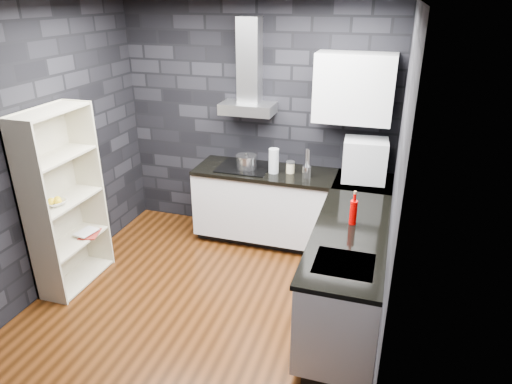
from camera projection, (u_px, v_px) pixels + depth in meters
The scene contains 27 objects.
ground at pixel (208, 299), 4.45m from camera, with size 3.20×3.20×0.00m, color #49230C.
wall_back at pixel (257, 123), 5.33m from camera, with size 3.20×0.05×2.70m, color black.
wall_front at pixel (82, 271), 2.49m from camera, with size 3.20×0.05×2.70m, color black.
wall_left at pixel (45, 152), 4.35m from camera, with size 0.05×3.20×2.70m, color black.
wall_right at pixel (398, 192), 3.47m from camera, with size 0.05×3.20×2.70m, color black.
toekick_back at pixel (290, 238), 5.47m from camera, with size 2.18×0.50×0.10m, color black.
toekick_right at pixel (348, 315), 4.15m from camera, with size 0.50×1.78×0.10m, color black.
counter_back_cab at pixel (290, 207), 5.26m from camera, with size 2.20×0.60×0.76m, color silver.
counter_right_cab at pixel (348, 274), 3.99m from camera, with size 0.60×1.80×0.76m, color silver.
counter_back_top at pixel (291, 175), 5.09m from camera, with size 2.20×0.62×0.04m, color black.
counter_right_top at pixel (350, 234), 3.83m from camera, with size 0.62×1.80×0.04m, color black.
counter_corner_top at pixel (364, 182), 4.88m from camera, with size 0.62×0.62×0.04m, color black.
hood_body at pixel (248, 108), 5.09m from camera, with size 0.60×0.34×0.12m, color #A7A7AB.
hood_chimney at pixel (249, 60), 4.95m from camera, with size 0.24×0.20×0.90m, color #A7A7AB.
upper_cabinet at pixel (354, 88), 4.66m from camera, with size 0.80×0.35×0.70m, color silver.
cooktop at pixel (245, 167), 5.24m from camera, with size 0.58×0.50×0.01m, color black.
sink_rim at pixel (344, 264), 3.39m from camera, with size 0.44×0.40×0.01m, color #A7A7AB.
pot at pixel (246, 162), 5.18m from camera, with size 0.23×0.23×0.13m, color silver.
glass_vase at pixel (274, 161), 5.04m from camera, with size 0.11×0.11×0.28m, color silver.
storage_jar at pixel (290, 168), 5.07m from camera, with size 0.09×0.09×0.12m, color #BDB288.
utensil_crock at pixel (307, 172), 4.95m from camera, with size 0.09×0.09×0.12m, color silver.
appliance_garage at pixel (365, 160), 4.81m from camera, with size 0.45×0.35×0.45m, color silver.
red_bottle at pixel (353, 212), 3.92m from camera, with size 0.06×0.06×0.22m, color #B80000.
bookshelf at pixel (64, 201), 4.40m from camera, with size 0.34×0.80×1.80m, color beige.
fruit_bowl at pixel (56, 202), 4.28m from camera, with size 0.19×0.19×0.05m, color silver.
book_red at pixel (80, 225), 4.65m from camera, with size 0.18×0.02×0.24m, color maroon.
book_second at pixel (79, 222), 4.66m from camera, with size 0.16×0.02×0.22m, color #B2B2B2.
Camera 1 is at (1.53, -3.36, 2.74)m, focal length 32.00 mm.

